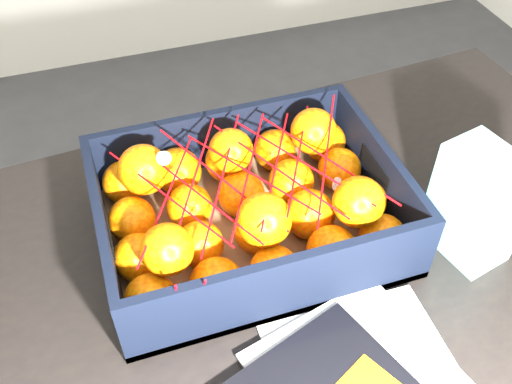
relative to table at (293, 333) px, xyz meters
name	(u,v)px	position (x,y,z in m)	size (l,w,h in m)	color
table	(293,333)	(0.00, 0.00, 0.00)	(1.26, 0.89, 0.75)	black
produce_crate	(249,216)	(-0.03, 0.12, 0.13)	(0.40, 0.30, 0.11)	#8F5E42
clementine_heap	(249,204)	(-0.03, 0.12, 0.16)	(0.38, 0.28, 0.12)	orange
mesh_net	(245,181)	(-0.03, 0.11, 0.21)	(0.33, 0.27, 0.09)	#B9060C
retail_carton	(476,204)	(0.25, 0.00, 0.18)	(0.07, 0.11, 0.16)	silver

